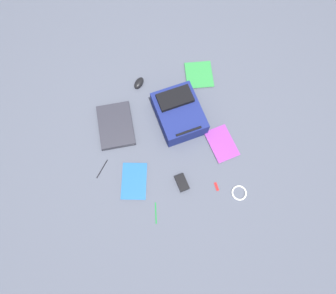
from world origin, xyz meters
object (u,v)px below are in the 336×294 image
(usb_stick, at_px, (217,187))
(book_red, at_px, (222,144))
(backpack, at_px, (179,113))
(pen_black, at_px, (156,213))
(computer_mouse, at_px, (139,83))
(laptop, at_px, (116,125))
(book_manual, at_px, (199,75))
(book_blue, at_px, (134,181))
(power_brick, at_px, (182,183))
(cable_coil, at_px, (239,193))
(pen_blue, at_px, (102,169))

(usb_stick, bearing_deg, book_red, -117.85)
(backpack, height_order, pen_black, backpack)
(computer_mouse, bearing_deg, laptop, -86.99)
(backpack, distance_m, book_manual, 0.40)
(book_blue, relative_size, usb_stick, 5.07)
(power_brick, height_order, pen_black, power_brick)
(backpack, height_order, computer_mouse, backpack)
(book_red, xyz_separation_m, computer_mouse, (0.42, -0.66, 0.01))
(book_manual, distance_m, pen_black, 1.11)
(power_brick, bearing_deg, usb_stick, 155.86)
(backpack, bearing_deg, cable_coil, 107.46)
(cable_coil, bearing_deg, pen_black, -4.91)
(book_blue, xyz_separation_m, cable_coil, (-0.66, 0.30, -0.01))
(book_red, bearing_deg, computer_mouse, -57.16)
(backpack, relative_size, cable_coil, 3.76)
(laptop, bearing_deg, computer_mouse, -132.91)
(backpack, bearing_deg, book_red, 127.12)
(laptop, xyz_separation_m, pen_black, (-0.09, 0.69, -0.01))
(laptop, height_order, cable_coil, laptop)
(power_brick, bearing_deg, pen_black, 30.74)
(book_red, relative_size, pen_black, 1.90)
(cable_coil, height_order, pen_black, cable_coil)
(power_brick, bearing_deg, backpack, -106.28)
(laptop, bearing_deg, pen_black, 97.36)
(laptop, bearing_deg, pen_blue, 58.16)
(computer_mouse, height_order, cable_coil, computer_mouse)
(backpack, height_order, power_brick, backpack)
(computer_mouse, height_order, pen_blue, computer_mouse)
(book_red, relative_size, cable_coil, 2.53)
(book_manual, relative_size, computer_mouse, 2.60)
(computer_mouse, relative_size, pen_blue, 0.71)
(book_manual, height_order, power_brick, power_brick)
(book_red, bearing_deg, cable_coil, 87.43)
(laptop, distance_m, book_red, 0.78)
(laptop, relative_size, pen_blue, 2.54)
(pen_black, height_order, usb_stick, same)
(book_blue, bearing_deg, laptop, -88.30)
(book_red, distance_m, cable_coil, 0.37)
(laptop, xyz_separation_m, usb_stick, (-0.54, 0.65, -0.01))
(power_brick, bearing_deg, book_red, -153.81)
(cable_coil, relative_size, pen_black, 0.75)
(laptop, bearing_deg, book_manual, -163.76)
(computer_mouse, bearing_deg, backpack, -15.13)
(cable_coil, distance_m, usb_stick, 0.16)
(backpack, bearing_deg, book_manual, -132.90)
(pen_black, bearing_deg, backpack, -121.07)
(computer_mouse, bearing_deg, book_blue, -63.05)
(cable_coil, distance_m, pen_black, 0.58)
(book_red, relative_size, book_manual, 0.97)
(backpack, relative_size, book_blue, 1.33)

